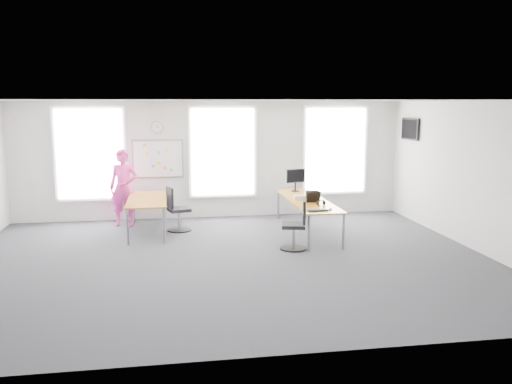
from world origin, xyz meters
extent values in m
plane|color=#232428|center=(0.00, 0.00, 0.00)|extent=(10.00, 10.00, 0.00)
plane|color=white|center=(0.00, 0.00, 3.00)|extent=(10.00, 10.00, 0.00)
plane|color=silver|center=(0.00, 4.00, 1.50)|extent=(10.00, 0.00, 10.00)
plane|color=silver|center=(0.00, -4.00, 1.50)|extent=(10.00, 0.00, 10.00)
plane|color=silver|center=(5.00, 0.00, 1.50)|extent=(0.00, 10.00, 10.00)
cube|color=white|center=(-3.00, 3.97, 1.70)|extent=(1.60, 0.06, 2.20)
cube|color=white|center=(0.30, 3.97, 1.70)|extent=(1.60, 0.06, 2.20)
cube|color=white|center=(3.30, 3.97, 1.70)|extent=(1.60, 0.06, 2.20)
cube|color=orange|center=(2.03, 1.92, 0.75)|extent=(0.84, 3.16, 0.03)
cylinder|color=gray|center=(1.66, 0.40, 0.37)|extent=(0.05, 0.05, 0.74)
cylinder|color=gray|center=(2.39, 0.40, 0.37)|extent=(0.05, 0.05, 0.74)
cylinder|color=gray|center=(1.66, 3.44, 0.37)|extent=(0.05, 0.05, 0.74)
cylinder|color=gray|center=(2.39, 3.44, 0.37)|extent=(0.05, 0.05, 0.74)
cube|color=orange|center=(-1.59, 2.51, 0.78)|extent=(0.87, 2.18, 0.03)
cylinder|color=gray|center=(-1.97, 1.48, 0.38)|extent=(0.05, 0.05, 0.76)
cylinder|color=gray|center=(-1.22, 1.48, 0.38)|extent=(0.05, 0.05, 0.76)
cylinder|color=gray|center=(-1.97, 3.54, 0.38)|extent=(0.05, 0.05, 0.76)
cylinder|color=gray|center=(-1.22, 3.54, 0.38)|extent=(0.05, 0.05, 0.76)
cylinder|color=black|center=(1.39, 0.57, 0.02)|extent=(0.55, 0.55, 0.03)
cylinder|color=gray|center=(1.39, 0.57, 0.25)|extent=(0.06, 0.06, 0.44)
cube|color=black|center=(1.39, 0.57, 0.50)|extent=(0.55, 0.55, 0.07)
cube|color=black|center=(1.59, 0.52, 0.79)|extent=(0.15, 0.44, 0.47)
cylinder|color=black|center=(-0.87, 2.57, 0.02)|extent=(0.56, 0.56, 0.03)
cylinder|color=gray|center=(-0.87, 2.57, 0.26)|extent=(0.06, 0.06, 0.45)
cube|color=black|center=(-0.87, 2.57, 0.50)|extent=(0.58, 0.58, 0.07)
cube|color=black|center=(-1.08, 2.52, 0.80)|extent=(0.17, 0.45, 0.48)
imported|color=#EE389F|center=(-2.17, 3.32, 0.93)|extent=(0.75, 0.56, 1.86)
cube|color=white|center=(-1.35, 3.97, 1.55)|extent=(1.20, 0.03, 0.90)
cylinder|color=gray|center=(-1.35, 3.97, 2.35)|extent=(0.30, 0.04, 0.30)
cube|color=black|center=(4.95, 3.00, 2.30)|extent=(0.06, 0.90, 0.55)
cube|color=black|center=(1.91, 0.62, 0.78)|extent=(0.45, 0.26, 0.02)
ellipsoid|color=black|center=(2.20, 0.69, 0.79)|extent=(0.10, 0.12, 0.04)
cylinder|color=black|center=(2.08, 1.12, 0.77)|extent=(0.08, 0.08, 0.01)
cylinder|color=black|center=(2.08, 1.26, 0.81)|extent=(0.04, 0.09, 0.09)
cylinder|color=black|center=(2.22, 1.26, 0.81)|extent=(0.04, 0.09, 0.09)
cylinder|color=gold|center=(2.08, 1.26, 0.81)|extent=(0.01, 0.10, 0.10)
cube|color=black|center=(2.15, 1.26, 0.86)|extent=(0.16, 0.02, 0.01)
cube|color=black|center=(2.06, 1.61, 0.90)|extent=(0.32, 0.10, 0.26)
cube|color=#F64904|center=(2.06, 1.53, 0.89)|extent=(0.30, 0.12, 0.23)
cube|color=black|center=(2.06, 1.52, 0.90)|extent=(0.32, 0.12, 0.25)
cube|color=beige|center=(1.87, 1.97, 0.82)|extent=(0.30, 0.23, 0.10)
cylinder|color=black|center=(2.02, 3.11, 0.78)|extent=(0.20, 0.20, 0.02)
cylinder|color=black|center=(2.02, 3.11, 0.88)|extent=(0.04, 0.04, 0.20)
cube|color=black|center=(2.02, 3.09, 1.16)|extent=(0.50, 0.15, 0.34)
cube|color=black|center=(2.02, 3.07, 1.16)|extent=(0.45, 0.12, 0.30)
camera|label=1|loc=(-1.09, -9.89, 2.97)|focal=38.00mm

